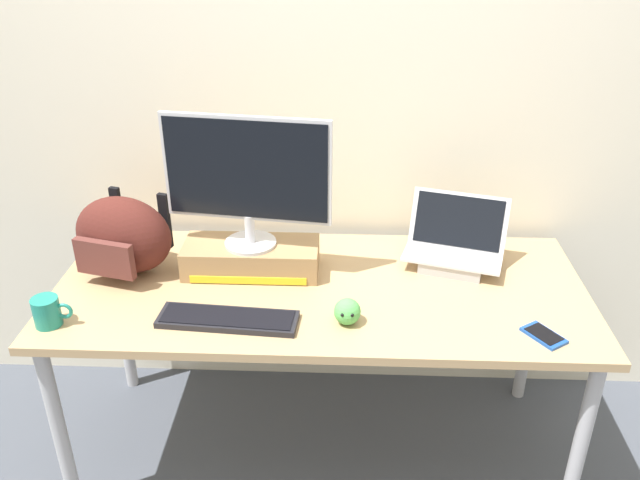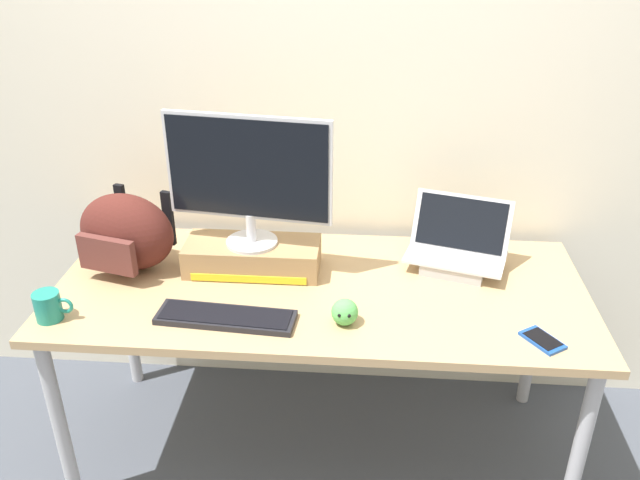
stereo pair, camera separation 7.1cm
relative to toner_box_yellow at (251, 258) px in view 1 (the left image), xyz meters
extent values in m
plane|color=#474C56|center=(0.25, -0.10, -0.80)|extent=(20.00, 20.00, 0.00)
cube|color=silver|center=(0.25, 0.40, 0.50)|extent=(7.00, 0.10, 2.60)
cube|color=tan|center=(0.25, -0.10, -0.07)|extent=(1.84, 0.80, 0.03)
cylinder|color=#B2B2B7|center=(-0.61, -0.43, -0.44)|extent=(0.05, 0.05, 0.72)
cylinder|color=#B2B2B7|center=(1.11, -0.43, -0.44)|extent=(0.05, 0.05, 0.72)
cylinder|color=#B2B2B7|center=(-0.61, 0.24, -0.44)|extent=(0.05, 0.05, 0.72)
cylinder|color=#B2B2B7|center=(1.11, 0.24, -0.44)|extent=(0.05, 0.05, 0.72)
cube|color=#9E7A51|center=(0.00, 0.00, 0.00)|extent=(0.48, 0.20, 0.11)
cube|color=yellow|center=(0.00, -0.10, -0.03)|extent=(0.41, 0.00, 0.03)
cylinder|color=silver|center=(0.00, 0.00, 0.06)|extent=(0.18, 0.18, 0.01)
cylinder|color=silver|center=(0.00, 0.00, 0.12)|extent=(0.04, 0.04, 0.10)
cube|color=silver|center=(0.00, 0.00, 0.34)|extent=(0.58, 0.10, 0.37)
cube|color=black|center=(0.00, -0.01, 0.34)|extent=(0.55, 0.08, 0.34)
cube|color=#ADADB2|center=(0.73, 0.07, -0.03)|extent=(0.27, 0.25, 0.04)
cube|color=silver|center=(0.73, 0.07, 0.00)|extent=(0.39, 0.30, 0.01)
cube|color=#B7B7BC|center=(0.74, 0.08, 0.00)|extent=(0.33, 0.20, 0.00)
cube|color=silver|center=(0.75, 0.13, 0.10)|extent=(0.36, 0.18, 0.20)
cube|color=black|center=(0.75, 0.12, 0.10)|extent=(0.32, 0.16, 0.17)
cube|color=black|center=(-0.03, -0.33, -0.04)|extent=(0.45, 0.16, 0.02)
cube|color=black|center=(-0.03, -0.33, -0.03)|extent=(0.43, 0.14, 0.00)
ellipsoid|color=#4C1E19|center=(-0.45, -0.01, 0.09)|extent=(0.40, 0.30, 0.28)
cube|color=brown|center=(-0.48, -0.14, 0.06)|extent=(0.22, 0.08, 0.13)
cube|color=black|center=(-0.51, 0.13, 0.10)|extent=(0.04, 0.03, 0.21)
cube|color=black|center=(-0.32, 0.08, 0.10)|extent=(0.04, 0.03, 0.21)
cylinder|color=#1E7F70|center=(-0.60, -0.37, -0.01)|extent=(0.08, 0.08, 0.10)
torus|color=#1E7F70|center=(-0.54, -0.37, 0.00)|extent=(0.06, 0.01, 0.06)
cube|color=#19479E|center=(0.95, -0.37, -0.05)|extent=(0.14, 0.15, 0.01)
cube|color=black|center=(0.95, -0.37, -0.04)|extent=(0.11, 0.12, 0.00)
sphere|color=#56B256|center=(0.35, -0.32, -0.01)|extent=(0.09, 0.09, 0.09)
sphere|color=black|center=(0.33, -0.35, 0.00)|extent=(0.01, 0.01, 0.01)
sphere|color=black|center=(0.36, -0.35, 0.00)|extent=(0.01, 0.01, 0.01)
camera|label=1|loc=(0.33, -2.05, 1.15)|focal=36.80mm
camera|label=2|loc=(0.41, -2.04, 1.15)|focal=36.80mm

